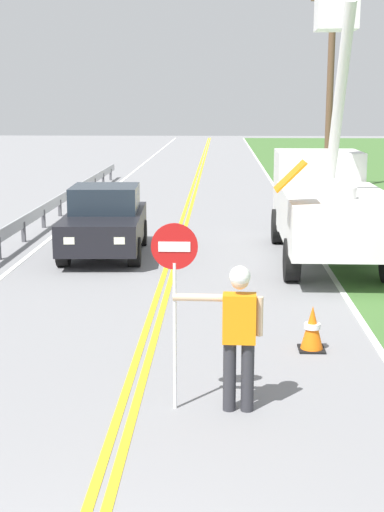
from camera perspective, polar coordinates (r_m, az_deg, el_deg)
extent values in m
cube|color=yellow|center=(23.74, -0.76, 2.94)|extent=(0.11, 110.00, 0.01)
cube|color=yellow|center=(23.74, -0.33, 2.94)|extent=(0.11, 110.00, 0.01)
cube|color=silver|center=(23.84, 8.14, 2.86)|extent=(0.12, 110.00, 0.01)
cube|color=silver|center=(24.18, -9.11, 2.96)|extent=(0.12, 110.00, 0.01)
cylinder|color=#2D2D33|center=(9.03, 4.37, -9.40)|extent=(0.16, 0.16, 0.88)
cylinder|color=#2D2D33|center=(9.03, 2.96, -9.38)|extent=(0.16, 0.16, 0.88)
cube|color=orange|center=(8.79, 3.73, -4.89)|extent=(0.41, 0.25, 0.60)
cylinder|color=beige|center=(8.74, 0.46, -3.26)|extent=(0.60, 0.11, 0.09)
cylinder|color=beige|center=(8.78, 5.30, -4.73)|extent=(0.09, 0.09, 0.48)
sphere|color=beige|center=(8.66, 3.77, -1.92)|extent=(0.22, 0.22, 0.22)
sphere|color=white|center=(8.65, 3.77, -1.59)|extent=(0.25, 0.25, 0.25)
cylinder|color=silver|center=(8.90, -1.35, -6.37)|extent=(0.04, 0.04, 1.85)
cylinder|color=#B71414|center=(8.62, -1.39, 0.75)|extent=(0.56, 0.03, 0.56)
cube|color=white|center=(8.60, -1.40, 0.73)|extent=(0.38, 0.01, 0.12)
cube|color=white|center=(16.50, 11.16, 2.97)|extent=(2.34, 4.62, 1.10)
cube|color=white|center=(19.86, 9.77, 5.24)|extent=(2.22, 2.12, 2.00)
cube|color=#1E2833|center=(20.84, 9.46, 6.39)|extent=(1.98, 0.08, 0.90)
cylinder|color=silver|center=(15.51, 11.75, 4.88)|extent=(0.56, 0.56, 0.24)
cylinder|color=silver|center=(16.38, 11.50, 12.19)|extent=(0.26, 2.21, 3.81)
cube|color=white|center=(17.48, 11.26, 18.25)|extent=(0.91, 0.91, 0.80)
cube|color=orange|center=(14.45, 7.70, 6.23)|extent=(0.60, 0.81, 0.59)
cylinder|color=black|center=(19.70, 6.76, 2.33)|extent=(0.33, 0.92, 0.92)
cylinder|color=black|center=(19.95, 12.67, 2.25)|extent=(0.33, 0.92, 0.92)
cylinder|color=black|center=(15.50, 7.83, -0.31)|extent=(0.33, 0.92, 0.92)
cube|color=black|center=(18.09, -6.86, 2.25)|extent=(2.02, 4.18, 0.72)
cube|color=#1E2833|center=(18.23, -6.83, 4.49)|extent=(1.69, 1.79, 0.64)
cube|color=#EAEACC|center=(16.04, -5.71, 1.21)|extent=(0.24, 0.07, 0.16)
cube|color=#EAEACC|center=(16.18, -9.60, 1.19)|extent=(0.24, 0.07, 0.16)
cylinder|color=black|center=(16.84, -4.54, 0.32)|extent=(0.31, 0.69, 0.68)
cylinder|color=black|center=(17.03, -10.05, 0.31)|extent=(0.31, 0.69, 0.68)
cylinder|color=black|center=(19.33, -4.00, 1.84)|extent=(0.31, 0.69, 0.68)
cylinder|color=black|center=(19.50, -8.82, 1.82)|extent=(0.31, 0.69, 0.68)
cylinder|color=brown|center=(31.41, 10.75, 12.62)|extent=(0.28, 0.28, 8.40)
cone|color=orange|center=(11.29, 9.40, -5.59)|extent=(0.36, 0.36, 0.70)
cylinder|color=white|center=(11.28, 9.41, -5.42)|extent=(0.25, 0.25, 0.08)
cube|color=black|center=(11.40, 9.34, -7.20)|extent=(0.40, 0.40, 0.03)
cube|color=#9EA0A3|center=(21.33, -12.30, 3.12)|extent=(0.06, 32.00, 0.32)
cube|color=#4C4C51|center=(20.28, -13.06, 1.85)|extent=(0.10, 0.10, 0.55)
cube|color=#4C4C51|center=(22.47, -11.56, 2.88)|extent=(0.10, 0.10, 0.55)
cube|color=#4C4C51|center=(24.67, -10.31, 3.72)|extent=(0.10, 0.10, 0.55)
cube|color=#4C4C51|center=(26.88, -9.28, 4.43)|extent=(0.10, 0.10, 0.55)
cube|color=#4C4C51|center=(29.11, -8.39, 5.02)|extent=(0.10, 0.10, 0.55)
cube|color=#4C4C51|center=(31.34, -7.64, 5.53)|extent=(0.10, 0.10, 0.55)
cube|color=#4C4C51|center=(33.58, -6.98, 5.97)|extent=(0.10, 0.10, 0.55)
cube|color=#4C4C51|center=(35.83, -6.40, 6.36)|extent=(0.10, 0.10, 0.55)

